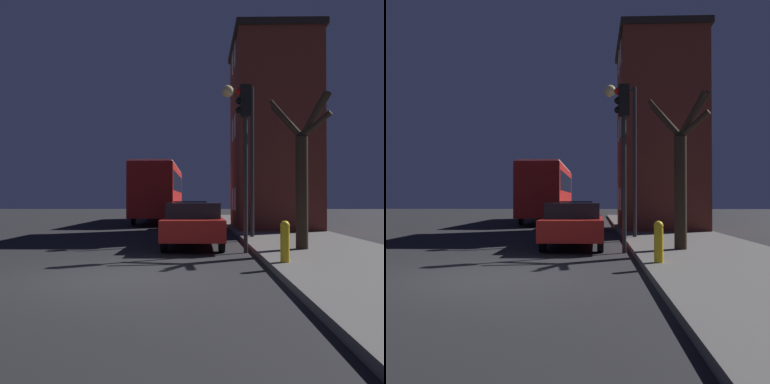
# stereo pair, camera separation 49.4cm
# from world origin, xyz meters

# --- Properties ---
(ground_plane) EXTENTS (120.00, 120.00, 0.00)m
(ground_plane) POSITION_xyz_m (0.00, 0.00, 0.00)
(ground_plane) COLOR black
(sidewalk) EXTENTS (4.06, 60.00, 0.15)m
(sidewalk) POSITION_xyz_m (5.11, 0.00, 0.07)
(sidewalk) COLOR #514F4C
(sidewalk) RESTS_ON ground
(brick_building) EXTENTS (4.00, 5.57, 9.26)m
(brick_building) POSITION_xyz_m (5.16, 12.78, 4.80)
(brick_building) COLOR brown
(brick_building) RESTS_ON sidewalk
(streetlamp) EXTENTS (1.19, 0.44, 5.61)m
(streetlamp) POSITION_xyz_m (3.10, 7.47, 4.14)
(streetlamp) COLOR #28282B
(streetlamp) RESTS_ON sidewalk
(traffic_light) EXTENTS (0.43, 0.24, 4.79)m
(traffic_light) POSITION_xyz_m (2.85, 3.85, 3.41)
(traffic_light) COLOR #28282B
(traffic_light) RESTS_ON ground
(bare_tree) EXTENTS (1.75, 1.55, 4.42)m
(bare_tree) POSITION_xyz_m (4.43, 3.64, 2.39)
(bare_tree) COLOR #2D2319
(bare_tree) RESTS_ON sidewalk
(bus) EXTENTS (2.55, 11.63, 3.74)m
(bus) POSITION_xyz_m (-1.15, 20.60, 2.22)
(bus) COLOR red
(bus) RESTS_ON ground
(car_near_lane) EXTENTS (1.84, 4.63, 1.41)m
(car_near_lane) POSITION_xyz_m (1.37, 5.43, 0.76)
(car_near_lane) COLOR #B21E19
(car_near_lane) RESTS_ON ground
(car_mid_lane) EXTENTS (1.85, 3.94, 1.43)m
(car_mid_lane) POSITION_xyz_m (1.09, 13.80, 0.74)
(car_mid_lane) COLOR olive
(car_mid_lane) RESTS_ON ground
(fire_hydrant) EXTENTS (0.21, 0.21, 0.91)m
(fire_hydrant) POSITION_xyz_m (3.44, 1.07, 0.62)
(fire_hydrant) COLOR gold
(fire_hydrant) RESTS_ON sidewalk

